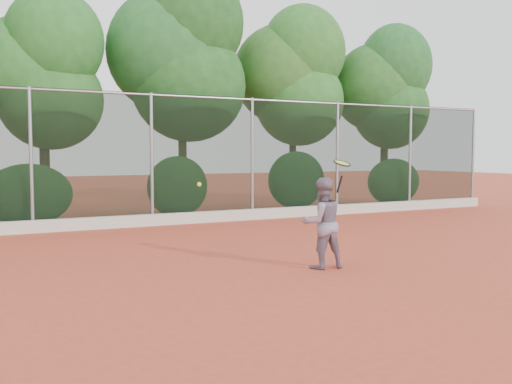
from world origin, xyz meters
name	(u,v)px	position (x,y,z in m)	size (l,w,h in m)	color
ground	(285,274)	(0.00, 0.00, 0.00)	(80.00, 80.00, 0.00)	#B5422A
concrete_curb	(155,220)	(0.00, 6.82, 0.15)	(24.00, 0.20, 0.30)	beige
tennis_player	(322,223)	(0.80, 0.15, 0.76)	(0.74, 0.57, 1.52)	slate
chainlink_fence	(152,155)	(0.00, 7.00, 1.86)	(24.09, 0.09, 3.50)	black
foliage_backdrop	(112,67)	(-0.55, 8.98, 4.40)	(23.70, 3.63, 7.55)	#422D19
tennis_racket	(342,166)	(1.08, 0.00, 1.72)	(0.36, 0.36, 0.56)	black
tennis_ball_in_flight	(199,184)	(-1.26, 0.48, 1.44)	(0.07, 0.07, 0.07)	#FAFB39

